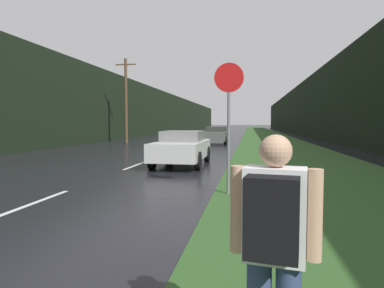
{
  "coord_description": "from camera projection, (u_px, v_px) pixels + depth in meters",
  "views": [
    {
      "loc": [
        4.58,
        0.11,
        1.73
      ],
      "look_at": [
        2.19,
        14.32,
        0.84
      ],
      "focal_mm": 32.0,
      "sensor_mm": 36.0,
      "label": 1
    }
  ],
  "objects": [
    {
      "name": "lane_stripe_c",
      "position": [
        137.0,
        165.0,
        14.1
      ],
      "size": [
        0.12,
        3.0,
        0.01
      ],
      "primitive_type": "cube",
      "color": "silver",
      "rests_on": "ground_plane"
    },
    {
      "name": "treeline_near_side",
      "position": [
        309.0,
        109.0,
        47.63
      ],
      "size": [
        2.0,
        140.0,
        7.44
      ],
      "primitive_type": "cube",
      "color": "black",
      "rests_on": "ground_plane"
    },
    {
      "name": "lane_stripe_d",
      "position": [
        174.0,
        151.0,
        20.99
      ],
      "size": [
        0.12,
        3.0,
        0.01
      ],
      "primitive_type": "cube",
      "color": "silver",
      "rests_on": "ground_plane"
    },
    {
      "name": "hitchhiker_with_backpack",
      "position": [
        274.0,
        246.0,
        2.16
      ],
      "size": [
        0.57,
        0.45,
        1.66
      ],
      "rotation": [
        0.0,
        0.0,
        -0.16
      ],
      "color": "navy",
      "rests_on": "ground_plane"
    },
    {
      "name": "car_passing_near",
      "position": [
        182.0,
        147.0,
        14.01
      ],
      "size": [
        1.94,
        4.45,
        1.4
      ],
      "rotation": [
        0.0,
        0.0,
        3.14
      ],
      "color": "#BCBCBC",
      "rests_on": "ground_plane"
    },
    {
      "name": "treeline_far_side",
      "position": [
        153.0,
        112.0,
        51.37
      ],
      "size": [
        2.0,
        140.0,
        6.71
      ],
      "primitive_type": "cube",
      "color": "black",
      "rests_on": "ground_plane"
    },
    {
      "name": "lane_stripe_f",
      "position": [
        204.0,
        140.0,
        34.77
      ],
      "size": [
        0.12,
        3.0,
        0.01
      ],
      "primitive_type": "cube",
      "color": "silver",
      "rests_on": "ground_plane"
    },
    {
      "name": "stop_sign",
      "position": [
        229.0,
        114.0,
        8.16
      ],
      "size": [
        0.7,
        0.07,
        3.16
      ],
      "color": "slate",
      "rests_on": "ground_plane"
    },
    {
      "name": "grass_verge",
      "position": [
        268.0,
        138.0,
        39.01
      ],
      "size": [
        6.0,
        240.0,
        0.02
      ],
      "primitive_type": "cube",
      "color": "#2D5123",
      "rests_on": "ground_plane"
    },
    {
      "name": "car_passing_far",
      "position": [
        216.0,
        135.0,
        28.35
      ],
      "size": [
        1.9,
        4.67,
        1.44
      ],
      "rotation": [
        0.0,
        0.0,
        3.14
      ],
      "color": "#4C514C",
      "rests_on": "ground_plane"
    },
    {
      "name": "lane_stripe_e",
      "position": [
        192.0,
        144.0,
        27.88
      ],
      "size": [
        0.12,
        3.0,
        0.01
      ],
      "primitive_type": "cube",
      "color": "silver",
      "rests_on": "ground_plane"
    },
    {
      "name": "lane_stripe_b",
      "position": [
        29.0,
        205.0,
        7.21
      ],
      "size": [
        0.12,
        3.0,
        0.01
      ],
      "primitive_type": "cube",
      "color": "silver",
      "rests_on": "ground_plane"
    },
    {
      "name": "utility_pole_far",
      "position": [
        126.0,
        100.0,
        29.41
      ],
      "size": [
        1.8,
        0.24,
        7.23
      ],
      "color": "#4C3823",
      "rests_on": "ground_plane"
    }
  ]
}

